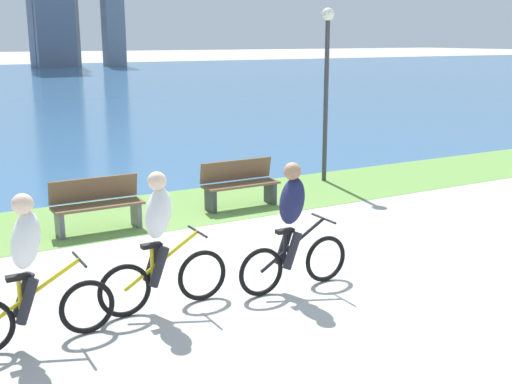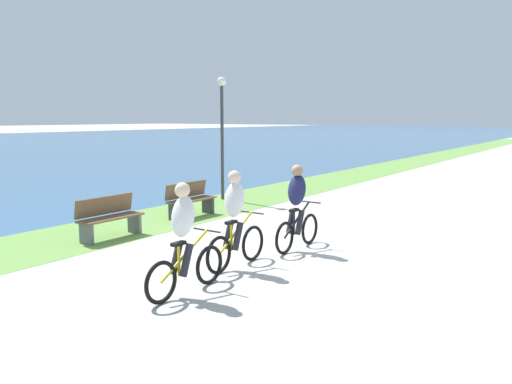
{
  "view_description": "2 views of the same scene",
  "coord_description": "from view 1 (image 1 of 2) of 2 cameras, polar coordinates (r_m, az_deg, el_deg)",
  "views": [
    {
      "loc": [
        -4.54,
        -7.61,
        3.17
      ],
      "look_at": [
        0.06,
        0.39,
        0.96
      ],
      "focal_mm": 45.17,
      "sensor_mm": 36.0,
      "label": 1
    },
    {
      "loc": [
        -8.95,
        -6.02,
        2.57
      ],
      "look_at": [
        -0.59,
        -0.33,
        1.12
      ],
      "focal_mm": 36.63,
      "sensor_mm": 36.0,
      "label": 2
    }
  ],
  "objects": [
    {
      "name": "ground_plane",
      "position": [
        9.41,
        0.89,
        -6.19
      ],
      "size": [
        300.0,
        300.0,
        0.0
      ],
      "primitive_type": "plane",
      "color": "#B2AFA8"
    },
    {
      "name": "bench_near_path",
      "position": [
        11.08,
        -13.89,
        -1.11
      ],
      "size": [
        1.5,
        0.47,
        0.9
      ],
      "color": "brown",
      "rests_on": "ground"
    },
    {
      "name": "cyclist_trailing",
      "position": [
        7.65,
        -8.47,
        -4.42
      ],
      "size": [
        1.63,
        0.52,
        1.69
      ],
      "color": "black",
      "rests_on": "ground"
    },
    {
      "name": "lamppost_tall",
      "position": [
        14.42,
        6.28,
        10.75
      ],
      "size": [
        0.28,
        0.28,
        3.8
      ],
      "color": "#38383D",
      "rests_on": "ground"
    },
    {
      "name": "grass_strip_bayside",
      "position": [
        12.35,
        -7.3,
        -1.46
      ],
      "size": [
        120.0,
        2.67,
        0.01
      ],
      "primitive_type": "cube",
      "color": "#6B9947",
      "rests_on": "ground"
    },
    {
      "name": "bench_far_along_path",
      "position": [
        12.29,
        -1.46,
        0.72
      ],
      "size": [
        1.5,
        0.47,
        0.9
      ],
      "color": "brown",
      "rests_on": "ground"
    },
    {
      "name": "cyclist_lead",
      "position": [
        8.18,
        3.25,
        -3.12
      ],
      "size": [
        1.62,
        0.52,
        1.67
      ],
      "color": "black",
      "rests_on": "ground"
    },
    {
      "name": "cyclist_distant_rear",
      "position": [
        7.08,
        -19.41,
        -6.61
      ],
      "size": [
        1.67,
        0.52,
        1.65
      ],
      "color": "black",
      "rests_on": "ground"
    }
  ]
}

